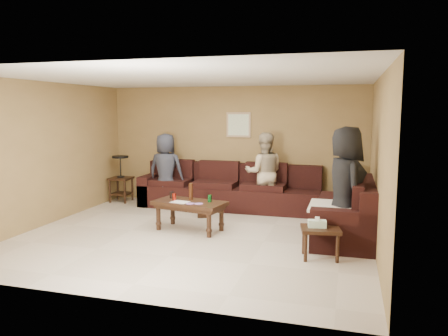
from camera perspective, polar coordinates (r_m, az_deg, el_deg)
name	(u,v)px	position (r m, az deg, el deg)	size (l,w,h in m)	color
room	(194,132)	(6.85, -3.99, 4.67)	(5.60, 5.50, 2.50)	beige
sectional_sofa	(263,200)	(8.27, 5.05, -4.19)	(4.65, 2.90, 0.97)	black
coffee_table	(190,206)	(7.34, -4.52, -4.94)	(1.28, 0.81, 0.78)	black
end_table_left	(121,178)	(9.86, -13.33, -1.24)	(0.46, 0.46, 1.01)	black
side_table_right	(320,231)	(6.12, 12.41, -8.08)	(0.59, 0.51, 0.57)	black
waste_bin	(203,210)	(8.29, -2.70, -5.50)	(0.22, 0.22, 0.26)	black
wall_art	(239,125)	(9.19, 1.92, 5.66)	(0.52, 0.04, 0.52)	tan
person_left	(166,170)	(9.11, -7.59, -0.31)	(0.75, 0.49, 1.53)	#292C39
person_middle	(264,173)	(8.61, 5.26, -0.60)	(0.76, 0.60, 1.57)	tan
person_right	(345,186)	(6.73, 15.56, -2.29)	(0.87, 0.56, 1.77)	black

